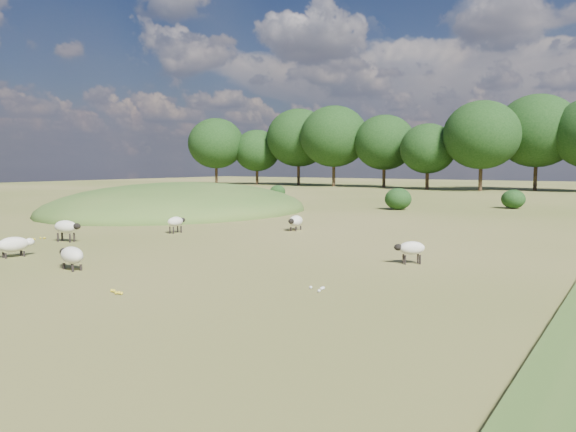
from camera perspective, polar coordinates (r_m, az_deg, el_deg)
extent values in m
plane|color=#48591B|center=(39.46, 10.22, 0.50)|extent=(160.00, 160.00, 0.00)
ellipsoid|color=#33561E|center=(39.34, -10.87, 0.48)|extent=(16.00, 20.00, 4.00)
cylinder|color=black|center=(90.11, -7.29, 4.40)|extent=(0.44, 0.44, 3.77)
ellipsoid|color=black|center=(90.16, -7.33, 7.33)|extent=(8.81, 8.81, 7.93)
cylinder|color=black|center=(89.70, -3.16, 4.22)|extent=(0.44, 0.44, 3.12)
ellipsoid|color=black|center=(89.71, -3.17, 6.66)|extent=(7.28, 7.28, 6.55)
cylinder|color=black|center=(86.67, 1.08, 4.55)|extent=(0.44, 0.44, 4.21)
ellipsoid|color=black|center=(86.75, 1.08, 7.95)|extent=(9.83, 9.83, 8.84)
cylinder|color=black|center=(81.55, 4.67, 4.48)|extent=(0.44, 0.44, 4.18)
ellipsoid|color=black|center=(81.64, 4.70, 8.06)|extent=(9.75, 9.75, 8.78)
cylinder|color=black|center=(78.93, 9.72, 4.18)|extent=(0.44, 0.44, 3.61)
ellipsoid|color=black|center=(78.98, 9.77, 7.38)|extent=(8.41, 8.41, 7.57)
cylinder|color=black|center=(73.75, 13.95, 3.80)|extent=(0.44, 0.44, 3.02)
ellipsoid|color=black|center=(73.76, 14.02, 6.67)|extent=(7.04, 7.04, 6.34)
cylinder|color=black|center=(71.40, 18.97, 3.98)|extent=(0.44, 0.44, 3.90)
ellipsoid|color=black|center=(71.48, 19.09, 7.79)|extent=(9.09, 9.09, 8.18)
cylinder|color=black|center=(75.16, 23.84, 3.99)|extent=(0.44, 0.44, 4.22)
ellipsoid|color=black|center=(75.26, 23.99, 7.91)|extent=(9.85, 9.85, 8.86)
ellipsoid|color=black|center=(40.67, 11.12, 1.72)|extent=(1.90, 1.90, 1.55)
ellipsoid|color=black|center=(44.06, 21.91, 1.60)|extent=(1.70, 1.70, 1.39)
ellipsoid|color=black|center=(53.99, -1.07, 2.51)|extent=(1.50, 1.50, 1.23)
ellipsoid|color=beige|center=(26.86, -11.37, -0.56)|extent=(0.47, 0.89, 0.45)
ellipsoid|color=black|center=(27.20, -10.67, -0.40)|extent=(0.22, 0.29, 0.23)
cylinder|color=black|center=(27.16, -11.14, -1.31)|extent=(0.06, 0.06, 0.32)
cylinder|color=black|center=(27.01, -10.80, -1.34)|extent=(0.06, 0.06, 0.32)
cylinder|color=black|center=(26.79, -11.91, -1.42)|extent=(0.06, 0.06, 0.32)
cylinder|color=black|center=(26.64, -11.57, -1.45)|extent=(0.06, 0.06, 0.32)
ellipsoid|color=beige|center=(21.77, -26.14, -2.60)|extent=(0.76, 1.12, 0.53)
ellipsoid|color=silver|center=(21.94, -24.77, -2.39)|extent=(0.32, 0.38, 0.26)
cylinder|color=black|center=(22.03, -25.47, -3.43)|extent=(0.07, 0.07, 0.19)
cylinder|color=black|center=(21.79, -25.25, -3.51)|extent=(0.07, 0.07, 0.19)
cylinder|color=black|center=(21.85, -26.96, -3.56)|extent=(0.07, 0.07, 0.19)
cylinder|color=black|center=(21.61, -26.75, -3.65)|extent=(0.07, 0.07, 0.19)
ellipsoid|color=beige|center=(27.44, 0.80, -0.50)|extent=(0.72, 1.13, 0.54)
ellipsoid|color=black|center=(26.92, 0.33, -0.54)|extent=(0.31, 0.38, 0.27)
cylinder|color=black|center=(27.15, 0.80, -1.35)|extent=(0.08, 0.08, 0.20)
cylinder|color=black|center=(27.25, 0.29, -1.32)|extent=(0.08, 0.08, 0.20)
cylinder|color=black|center=(27.71, 1.30, -1.22)|extent=(0.08, 0.08, 0.20)
cylinder|color=black|center=(27.81, 0.80, -1.19)|extent=(0.08, 0.08, 0.20)
ellipsoid|color=beige|center=(18.45, -21.09, -3.74)|extent=(1.12, 0.74, 0.53)
ellipsoid|color=black|center=(18.96, -21.80, -3.42)|extent=(0.38, 0.31, 0.27)
cylinder|color=black|center=(18.73, -21.80, -4.75)|extent=(0.08, 0.08, 0.19)
cylinder|color=black|center=(18.84, -21.08, -4.67)|extent=(0.08, 0.08, 0.19)
cylinder|color=black|center=(18.19, -21.03, -5.02)|extent=(0.08, 0.08, 0.19)
cylinder|color=black|center=(18.30, -20.30, -4.94)|extent=(0.08, 0.08, 0.19)
ellipsoid|color=beige|center=(25.15, -21.66, -1.01)|extent=(1.14, 0.80, 0.53)
ellipsoid|color=black|center=(24.80, -20.66, -0.98)|extent=(0.39, 0.33, 0.27)
cylinder|color=black|center=(25.11, -20.90, -2.04)|extent=(0.08, 0.08, 0.38)
cylinder|color=black|center=(24.91, -21.28, -2.11)|extent=(0.08, 0.08, 0.38)
cylinder|color=black|center=(25.49, -21.96, -1.97)|extent=(0.08, 0.08, 0.38)
cylinder|color=black|center=(25.29, -22.34, -2.04)|extent=(0.08, 0.08, 0.38)
ellipsoid|color=beige|center=(18.69, 12.47, -3.19)|extent=(0.94, 0.88, 0.43)
ellipsoid|color=black|center=(18.55, 11.12, -3.13)|extent=(0.34, 0.33, 0.22)
cylinder|color=black|center=(18.58, 11.82, -4.38)|extent=(0.06, 0.06, 0.31)
cylinder|color=black|center=(18.78, 11.63, -4.28)|extent=(0.06, 0.06, 0.31)
cylinder|color=black|center=(18.73, 13.27, -4.34)|extent=(0.06, 0.06, 0.31)
cylinder|color=black|center=(18.93, 13.06, -4.23)|extent=(0.06, 0.06, 0.31)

